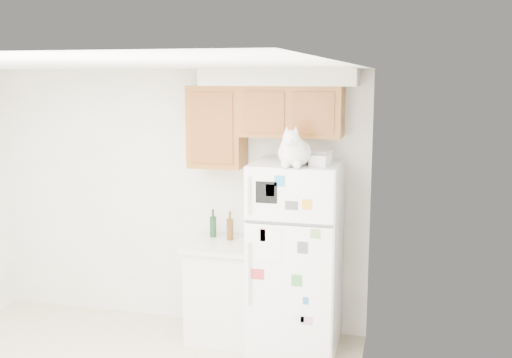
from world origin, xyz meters
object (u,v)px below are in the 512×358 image
(base_counter, at_px, (224,289))
(storage_box_back, at_px, (320,156))
(bottle_green, at_px, (213,223))
(refrigerator, at_px, (296,257))
(bottle_amber, at_px, (230,226))
(storage_box_front, at_px, (320,161))
(cat, at_px, (294,151))

(base_counter, relative_size, storage_box_back, 5.11)
(base_counter, relative_size, bottle_green, 3.41)
(refrigerator, height_order, bottle_amber, refrigerator)
(refrigerator, xyz_separation_m, base_counter, (-0.69, 0.07, -0.39))
(base_counter, xyz_separation_m, bottle_green, (-0.16, 0.16, 0.59))
(storage_box_back, distance_m, bottle_amber, 1.10)
(storage_box_back, xyz_separation_m, bottle_amber, (-0.85, 0.10, -0.69))
(refrigerator, height_order, storage_box_back, storage_box_back)
(storage_box_back, bearing_deg, storage_box_front, -63.86)
(storage_box_back, bearing_deg, refrigerator, -141.75)
(refrigerator, bearing_deg, bottle_green, 164.78)
(refrigerator, xyz_separation_m, bottle_green, (-0.85, 0.23, 0.20))
(storage_box_back, distance_m, bottle_green, 1.25)
(refrigerator, bearing_deg, storage_box_back, 20.49)
(cat, bearing_deg, base_counter, 156.41)
(base_counter, xyz_separation_m, storage_box_back, (0.88, -0.00, 1.29))
(cat, bearing_deg, storage_box_back, 61.59)
(bottle_green, bearing_deg, base_counter, -45.08)
(base_counter, bearing_deg, bottle_green, 134.92)
(refrigerator, relative_size, bottle_amber, 6.19)
(base_counter, height_order, storage_box_front, storage_box_front)
(cat, height_order, bottle_green, cat)
(bottle_green, xyz_separation_m, bottle_amber, (0.19, -0.06, 0.00))
(cat, distance_m, bottle_amber, 1.11)
(storage_box_front, xyz_separation_m, bottle_green, (-1.06, 0.38, -0.69))
(cat, xyz_separation_m, storage_box_front, (0.20, 0.09, -0.08))
(bottle_amber, bearing_deg, bottle_green, 161.81)
(storage_box_back, distance_m, storage_box_front, 0.22)
(bottle_amber, bearing_deg, storage_box_back, -6.67)
(refrigerator, xyz_separation_m, bottle_amber, (-0.66, 0.17, 0.21))
(storage_box_back, xyz_separation_m, bottle_green, (-1.03, 0.16, -0.70))
(base_counter, relative_size, cat, 1.88)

